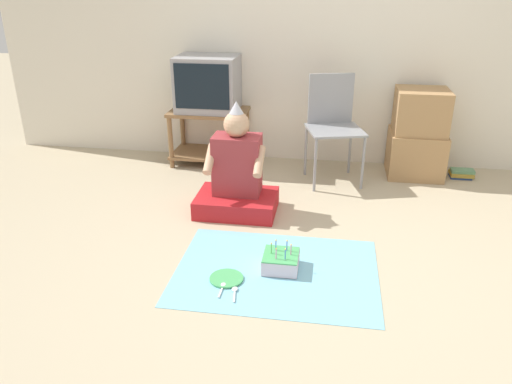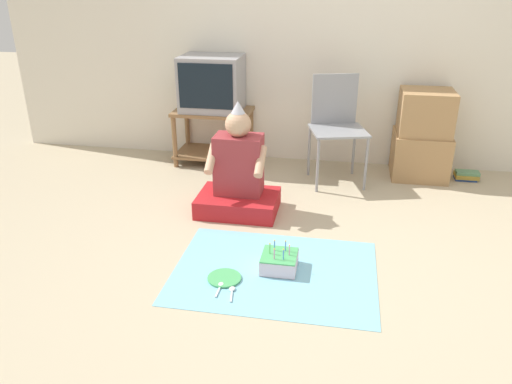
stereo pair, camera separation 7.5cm
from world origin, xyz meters
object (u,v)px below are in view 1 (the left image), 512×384
book_pile (461,174)px  person_seated (237,178)px  folding_chair (333,120)px  cardboard_box_stack (418,135)px  tv (208,84)px  birthday_cake (281,261)px  paper_plate (226,278)px

book_pile → person_seated: (-1.86, -0.97, 0.23)m
folding_chair → cardboard_box_stack: bearing=15.0°
tv → person_seated: size_ratio=0.64×
cardboard_box_stack → birthday_cake: size_ratio=3.54×
book_pile → paper_plate: size_ratio=1.01×
cardboard_box_stack → birthday_cake: bearing=-119.9°
person_seated → book_pile: bearing=27.6°
person_seated → birthday_cake: (0.42, -0.78, -0.21)m
tv → book_pile: 2.43m
folding_chair → person_seated: bearing=-131.3°
folding_chair → person_seated: 1.08m
person_seated → paper_plate: 1.00m
book_pile → cardboard_box_stack: bearing=177.7°
paper_plate → birthday_cake: bearing=29.2°
cardboard_box_stack → tv: bearing=179.2°
tv → paper_plate: bearing=-73.8°
book_pile → birthday_cake: (-1.44, -1.75, 0.02)m
folding_chair → birthday_cake: 1.66m
folding_chair → birthday_cake: bearing=-99.7°
tv → cardboard_box_stack: tv is taller
person_seated → birthday_cake: 0.92m
folding_chair → book_pile: bearing=9.0°
folding_chair → book_pile: folding_chair is taller
cardboard_box_stack → book_pile: bearing=-2.3°
cardboard_box_stack → book_pile: (0.42, -0.02, -0.33)m
birthday_cake → paper_plate: (-0.31, -0.17, -0.04)m
tv → folding_chair: bearing=-11.3°
tv → person_seated: (0.46, -1.02, -0.49)m
cardboard_box_stack → person_seated: bearing=-145.6°
tv → paper_plate: (0.57, -1.97, -0.75)m
birthday_cake → paper_plate: bearing=-150.8°
tv → paper_plate: tv is taller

